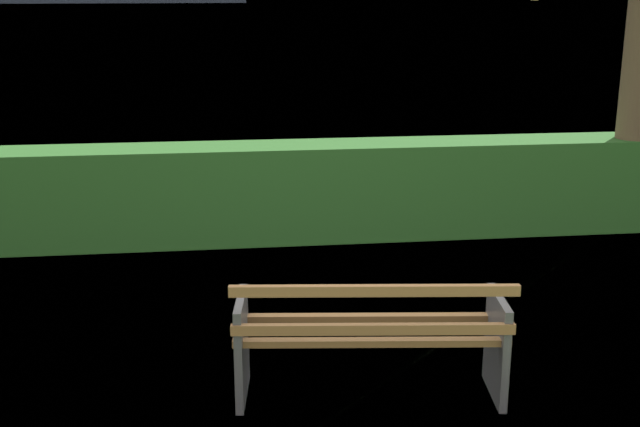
% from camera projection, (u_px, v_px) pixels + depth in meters
% --- Properties ---
extents(ground_plane, '(1400.00, 1400.00, 0.00)m').
position_uv_depth(ground_plane, '(368.00, 393.00, 5.20)').
color(ground_plane, '#4C6B33').
extents(park_bench, '(1.77, 0.76, 0.87)m').
position_uv_depth(park_bench, '(370.00, 337.00, 5.03)').
color(park_bench, olive).
rests_on(park_bench, ground_plane).
extents(hedge_row, '(12.44, 0.65, 1.00)m').
position_uv_depth(hedge_row, '(308.00, 191.00, 8.41)').
color(hedge_row, '#285B23').
rests_on(hedge_row, ground_plane).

